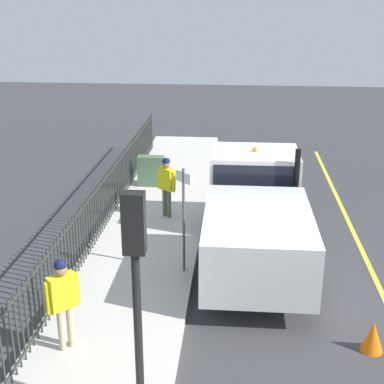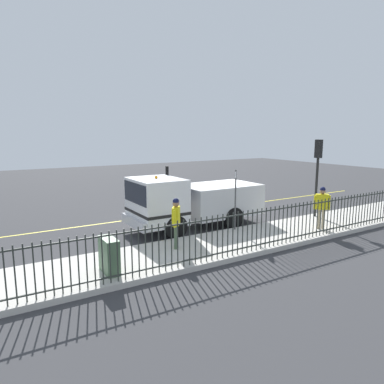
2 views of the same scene
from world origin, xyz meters
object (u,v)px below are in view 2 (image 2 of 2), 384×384
traffic_light_near (318,162)px  work_truck (188,200)px  pedestrian_distant (322,203)px  street_sign (236,193)px  utility_cabinet (109,255)px  traffic_cone (227,205)px  worker_standing (176,218)px

traffic_light_near → work_truck: bearing=73.4°
pedestrian_distant → street_sign: street_sign is taller
work_truck → utility_cabinet: (3.33, -4.59, -0.60)m
pedestrian_distant → street_sign: size_ratio=0.71×
street_sign → pedestrian_distant: bearing=59.8°
street_sign → traffic_cone: bearing=146.8°
worker_standing → pedestrian_distant: size_ratio=0.99×
pedestrian_distant → utility_cabinet: 8.98m
worker_standing → traffic_light_near: (-0.68, 7.95, 1.51)m
traffic_cone → worker_standing: bearing=-51.2°
pedestrian_distant → traffic_light_near: bearing=89.9°
utility_cabinet → worker_standing: bearing=108.4°
worker_standing → traffic_light_near: bearing=-48.3°
traffic_cone → pedestrian_distant: bearing=6.6°
traffic_cone → street_sign: (3.73, -2.44, 1.42)m
worker_standing → traffic_light_near: 8.12m
worker_standing → street_sign: street_sign is taller
utility_cabinet → traffic_cone: bearing=123.2°
work_truck → street_sign: 2.12m
pedestrian_distant → worker_standing: bearing=-143.9°
worker_standing → street_sign: size_ratio=0.71×
traffic_cone → street_sign: 4.68m
traffic_light_near → utility_cabinet: 10.92m
traffic_light_near → traffic_cone: bearing=30.5°
worker_standing → utility_cabinet: bearing=145.2°
work_truck → utility_cabinet: work_truck is taller
utility_cabinet → traffic_cone: 9.94m
utility_cabinet → traffic_cone: (-5.43, 8.32, -0.39)m
worker_standing → work_truck: bearing=-1.5°
street_sign → utility_cabinet: bearing=-73.8°
pedestrian_distant → street_sign: (-1.80, -3.09, 0.45)m
work_truck → pedestrian_distant: 5.55m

